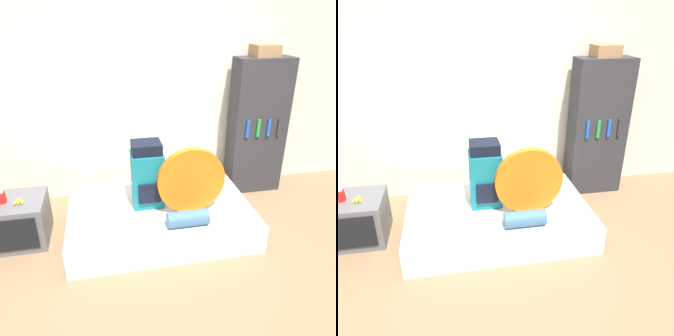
% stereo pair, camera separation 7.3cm
% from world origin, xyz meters
% --- Properties ---
extents(ground_plane, '(16.00, 16.00, 0.00)m').
position_xyz_m(ground_plane, '(0.00, 0.00, 0.00)').
color(ground_plane, '#846647').
extents(wall_back, '(8.00, 0.05, 2.60)m').
position_xyz_m(wall_back, '(0.00, 1.78, 1.30)').
color(wall_back, silver).
rests_on(wall_back, ground_plane).
extents(bed, '(1.98, 1.28, 0.31)m').
position_xyz_m(bed, '(-0.01, 0.79, 0.16)').
color(bed, white).
rests_on(bed, ground_plane).
extents(backpack, '(0.33, 0.32, 0.72)m').
position_xyz_m(backpack, '(-0.13, 0.86, 0.66)').
color(backpack, '#14707F').
rests_on(backpack, bed).
extents(tent_bag, '(0.71, 0.08, 0.71)m').
position_xyz_m(tent_bag, '(0.30, 0.63, 0.67)').
color(tent_bag, orange).
rests_on(tent_bag, bed).
extents(sleeping_roll, '(0.42, 0.16, 0.16)m').
position_xyz_m(sleeping_roll, '(0.20, 0.36, 0.39)').
color(sleeping_roll, '#3D668E').
rests_on(sleeping_roll, bed).
extents(television, '(0.60, 0.57, 0.49)m').
position_xyz_m(television, '(-1.52, 0.89, 0.25)').
color(television, '#5B5B60').
rests_on(television, ground_plane).
extents(canister, '(0.10, 0.10, 0.13)m').
position_xyz_m(canister, '(-1.63, 0.88, 0.55)').
color(canister, red).
rests_on(canister, television).
extents(banana_bunch, '(0.11, 0.15, 0.03)m').
position_xyz_m(banana_bunch, '(-1.46, 0.85, 0.50)').
color(banana_bunch, yellow).
rests_on(banana_bunch, television).
extents(bookshelf, '(0.71, 0.35, 1.76)m').
position_xyz_m(bookshelf, '(1.43, 1.52, 0.88)').
color(bookshelf, '#2D2D33').
rests_on(bookshelf, ground_plane).
extents(cardboard_box, '(0.30, 0.27, 0.14)m').
position_xyz_m(cardboard_box, '(1.42, 1.53, 1.83)').
color(cardboard_box, '#99754C').
rests_on(cardboard_box, bookshelf).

